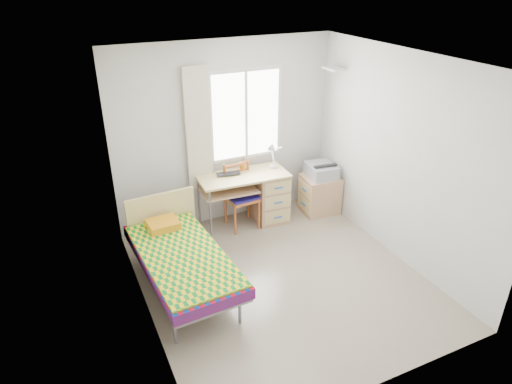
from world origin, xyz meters
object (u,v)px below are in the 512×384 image
Objects in this scene: desk at (265,193)px; cabinet at (319,194)px; bed at (181,256)px; chair at (241,192)px; printer at (321,170)px.

desk is 0.89m from cabinet.
cabinet is (2.44, 0.85, -0.11)m from bed.
chair is at bearing 36.08° from bed.
chair is (-0.38, 0.00, 0.10)m from desk.
cabinet is at bearing 15.77° from bed.
desk reaches higher than printer.
printer is (0.02, 0.02, 0.39)m from cabinet.
bed is 1.55m from chair.
cabinet is at bearing -10.98° from chair.
bed is 1.50× the size of desk.
chair reaches higher than desk.
chair is 1.28m from cabinet.
chair is at bearing -178.37° from printer.
desk is 2.24× the size of cabinet.
desk is 0.93m from printer.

